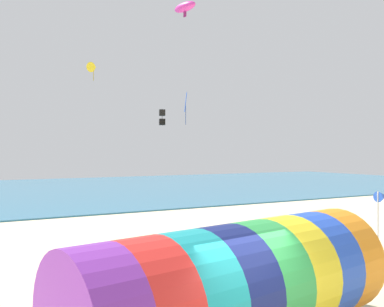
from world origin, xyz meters
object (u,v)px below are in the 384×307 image
Objects in this scene: giant_inflatable_tube at (238,285)px; beach_flag at (382,201)px; kite_black_box at (162,117)px; kite_blue_diamond at (186,103)px; kite_magenta_parafoil at (185,7)px; kite_yellow_delta at (93,67)px.

beach_flag reaches higher than giant_inflatable_tube.
giant_inflatable_tube is 8.25× the size of kite_black_box.
kite_blue_diamond is (1.86, 0.52, 1.04)m from kite_black_box.
kite_blue_diamond is (7.30, 16.19, 5.96)m from giant_inflatable_tube.
kite_magenta_parafoil is at bearing 112.97° from beach_flag.
kite_yellow_delta is at bearing 111.38° from beach_flag.
kite_black_box is 7.81m from kite_magenta_parafoil.
kite_blue_diamond is 6.13m from kite_yellow_delta.
kite_yellow_delta is 16.57m from beach_flag.
giant_inflatable_tube is 17.80m from kite_yellow_delta.
kite_black_box is 14.44m from beach_flag.
giant_inflatable_tube is 13.83m from kite_magenta_parafoil.
kite_yellow_delta is (-4.04, 0.36, 2.67)m from kite_black_box.
kite_blue_diamond is at bearing 65.74° from giant_inflatable_tube.
kite_magenta_parafoil is (-1.72, -6.19, 4.44)m from kite_black_box.
kite_magenta_parafoil is at bearing -118.11° from kite_blue_diamond.
kite_blue_diamond is (3.59, 6.71, -3.40)m from kite_magenta_parafoil.
giant_inflatable_tube is at bearing -109.13° from kite_black_box.
kite_blue_diamond reaches higher than giant_inflatable_tube.
giant_inflatable_tube is 7.30m from beach_flag.
kite_black_box is (5.44, 15.67, 4.92)m from giant_inflatable_tube.
kite_blue_diamond is 15.16m from beach_flag.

